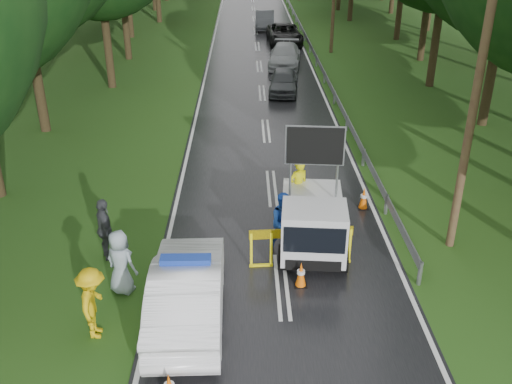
{
  "coord_description": "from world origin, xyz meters",
  "views": [
    {
      "loc": [
        -0.96,
        -12.61,
        9.09
      ],
      "look_at": [
        -0.64,
        3.1,
        1.3
      ],
      "focal_mm": 40.0,
      "sensor_mm": 36.0,
      "label": 1
    }
  ],
  "objects_px": {
    "civilian": "(284,223)",
    "queue_car_second": "(285,56)",
    "barrier": "(301,238)",
    "queue_car_third": "(284,34)",
    "queue_car_fourth": "(265,20)",
    "queue_car_first": "(284,81)",
    "police_sedan": "(188,290)",
    "officer": "(298,187)",
    "work_truck": "(313,220)"
  },
  "relations": [
    {
      "from": "queue_car_fourth",
      "to": "officer",
      "type": "bearing_deg",
      "value": -88.12
    },
    {
      "from": "police_sedan",
      "to": "barrier",
      "type": "relative_size",
      "value": 1.68
    },
    {
      "from": "queue_car_first",
      "to": "queue_car_second",
      "type": "distance_m",
      "value": 6.02
    },
    {
      "from": "queue_car_second",
      "to": "queue_car_fourth",
      "type": "relative_size",
      "value": 1.06
    },
    {
      "from": "police_sedan",
      "to": "civilian",
      "type": "relative_size",
      "value": 2.61
    },
    {
      "from": "barrier",
      "to": "queue_car_third",
      "type": "height_order",
      "value": "queue_car_third"
    },
    {
      "from": "officer",
      "to": "queue_car_first",
      "type": "distance_m",
      "value": 13.92
    },
    {
      "from": "police_sedan",
      "to": "officer",
      "type": "distance_m",
      "value": 6.28
    },
    {
      "from": "police_sedan",
      "to": "barrier",
      "type": "height_order",
      "value": "police_sedan"
    },
    {
      "from": "civilian",
      "to": "queue_car_second",
      "type": "xyz_separation_m",
      "value": [
        1.47,
        22.29,
        -0.25
      ]
    },
    {
      "from": "queue_car_third",
      "to": "queue_car_fourth",
      "type": "xyz_separation_m",
      "value": [
        -1.28,
        6.06,
        0.01
      ]
    },
    {
      "from": "police_sedan",
      "to": "officer",
      "type": "relative_size",
      "value": 2.59
    },
    {
      "from": "work_truck",
      "to": "queue_car_first",
      "type": "xyz_separation_m",
      "value": [
        0.17,
        16.13,
        -0.28
      ]
    },
    {
      "from": "queue_car_first",
      "to": "queue_car_second",
      "type": "xyz_separation_m",
      "value": [
        0.46,
        6.0,
        0.04
      ]
    },
    {
      "from": "officer",
      "to": "civilian",
      "type": "bearing_deg",
      "value": 49.23
    },
    {
      "from": "barrier",
      "to": "queue_car_fourth",
      "type": "height_order",
      "value": "queue_car_fourth"
    },
    {
      "from": "queue_car_fourth",
      "to": "queue_car_first",
      "type": "bearing_deg",
      "value": -86.92
    },
    {
      "from": "queue_car_fourth",
      "to": "civilian",
      "type": "bearing_deg",
      "value": -89.1
    },
    {
      "from": "officer",
      "to": "queue_car_first",
      "type": "xyz_separation_m",
      "value": [
        0.41,
        13.91,
        -0.3
      ]
    },
    {
      "from": "officer",
      "to": "queue_car_first",
      "type": "height_order",
      "value": "officer"
    },
    {
      "from": "queue_car_first",
      "to": "queue_car_fourth",
      "type": "xyz_separation_m",
      "value": [
        -0.38,
        18.98,
        0.09
      ]
    },
    {
      "from": "work_truck",
      "to": "queue_car_second",
      "type": "relative_size",
      "value": 0.94
    },
    {
      "from": "work_truck",
      "to": "barrier",
      "type": "relative_size",
      "value": 1.52
    },
    {
      "from": "work_truck",
      "to": "queue_car_third",
      "type": "distance_m",
      "value": 29.07
    },
    {
      "from": "police_sedan",
      "to": "work_truck",
      "type": "relative_size",
      "value": 1.1
    },
    {
      "from": "queue_car_first",
      "to": "queue_car_second",
      "type": "bearing_deg",
      "value": 91.63
    },
    {
      "from": "civilian",
      "to": "queue_car_fourth",
      "type": "xyz_separation_m",
      "value": [
        0.64,
        35.27,
        -0.21
      ]
    },
    {
      "from": "queue_car_second",
      "to": "queue_car_fourth",
      "type": "height_order",
      "value": "queue_car_fourth"
    },
    {
      "from": "queue_car_second",
      "to": "queue_car_fourth",
      "type": "bearing_deg",
      "value": 100.65
    },
    {
      "from": "queue_car_fourth",
      "to": "queue_car_second",
      "type": "bearing_deg",
      "value": -84.39
    },
    {
      "from": "queue_car_third",
      "to": "civilian",
      "type": "bearing_deg",
      "value": -96.21
    },
    {
      "from": "police_sedan",
      "to": "civilian",
      "type": "height_order",
      "value": "civilian"
    },
    {
      "from": "civilian",
      "to": "work_truck",
      "type": "bearing_deg",
      "value": -5.5
    },
    {
      "from": "queue_car_second",
      "to": "queue_car_third",
      "type": "relative_size",
      "value": 0.91
    },
    {
      "from": "queue_car_second",
      "to": "work_truck",
      "type": "bearing_deg",
      "value": -84.65
    },
    {
      "from": "officer",
      "to": "queue_car_first",
      "type": "bearing_deg",
      "value": -118.17
    },
    {
      "from": "officer",
      "to": "queue_car_second",
      "type": "xyz_separation_m",
      "value": [
        0.87,
        19.91,
        -0.26
      ]
    },
    {
      "from": "queue_car_first",
      "to": "queue_car_third",
      "type": "height_order",
      "value": "queue_car_third"
    },
    {
      "from": "officer",
      "to": "police_sedan",
      "type": "bearing_deg",
      "value": 33.33
    },
    {
      "from": "queue_car_second",
      "to": "queue_car_third",
      "type": "bearing_deg",
      "value": 93.33
    },
    {
      "from": "civilian",
      "to": "queue_car_third",
      "type": "distance_m",
      "value": 29.27
    },
    {
      "from": "civilian",
      "to": "queue_car_third",
      "type": "height_order",
      "value": "civilian"
    },
    {
      "from": "work_truck",
      "to": "civilian",
      "type": "distance_m",
      "value": 0.86
    },
    {
      "from": "police_sedan",
      "to": "queue_car_first",
      "type": "relative_size",
      "value": 1.29
    },
    {
      "from": "police_sedan",
      "to": "barrier",
      "type": "bearing_deg",
      "value": -144.05
    },
    {
      "from": "queue_car_first",
      "to": "queue_car_fourth",
      "type": "bearing_deg",
      "value": 97.11
    },
    {
      "from": "officer",
      "to": "queue_car_third",
      "type": "relative_size",
      "value": 0.36
    },
    {
      "from": "police_sedan",
      "to": "queue_car_second",
      "type": "relative_size",
      "value": 1.03
    },
    {
      "from": "queue_car_third",
      "to": "queue_car_fourth",
      "type": "bearing_deg",
      "value": 99.43
    },
    {
      "from": "civilian",
      "to": "queue_car_second",
      "type": "height_order",
      "value": "civilian"
    }
  ]
}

